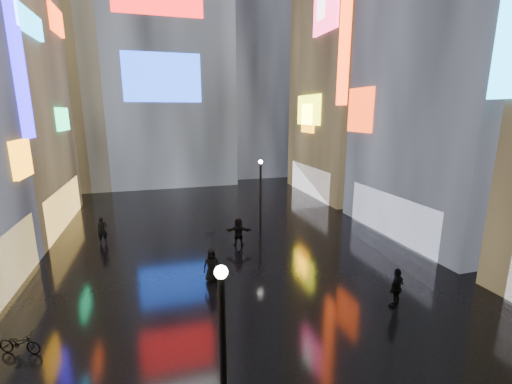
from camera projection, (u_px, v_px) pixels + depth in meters
name	position (u px, v px, depth m)	size (l,w,h in m)	color
ground	(224.00, 237.00, 23.63)	(140.00, 140.00, 0.00)	black
building_right_mid	(474.00, 7.00, 21.80)	(10.28, 13.70, 30.00)	black
building_right_far	(359.00, 55.00, 34.17)	(10.28, 12.00, 28.00)	black
tower_main	(156.00, 3.00, 40.48)	(16.00, 14.20, 42.00)	black
tower_flank_right	(250.00, 48.00, 46.55)	(12.00, 12.00, 34.00)	black
tower_flank_left	(57.00, 70.00, 37.44)	(10.00, 10.00, 26.00)	black
lamp_near	(223.00, 356.00, 7.84)	(0.30, 0.30, 5.20)	black
lamp_far	(261.00, 191.00, 24.37)	(0.30, 0.30, 5.20)	black
pedestrian_3	(397.00, 288.00, 14.97)	(1.07, 0.45, 1.83)	black
pedestrian_4	(212.00, 265.00, 17.28)	(0.85, 0.55, 1.74)	black
pedestrian_5	(238.00, 232.00, 21.98)	(1.70, 0.54, 1.83)	black
pedestrian_6	(102.00, 231.00, 22.36)	(0.64, 0.42, 1.75)	black
umbrella_2	(211.00, 241.00, 16.97)	(1.02, 1.04, 0.93)	black
bicycle	(20.00, 343.00, 12.16)	(0.54, 1.56, 0.82)	black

